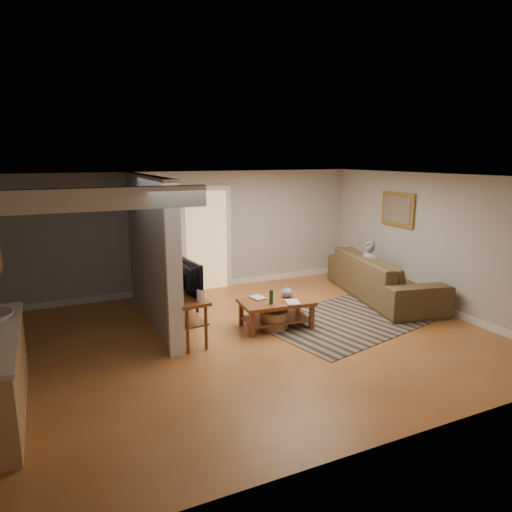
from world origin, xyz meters
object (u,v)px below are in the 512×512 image
Objects in this scene: sofa at (381,297)px; speaker_right at (164,295)px; toy_basket at (274,318)px; child at (367,298)px; toddler at (188,312)px; speaker_left at (177,307)px; coffee_table at (277,306)px; tv_console at (184,299)px.

speaker_right reaches higher than sofa.
toy_basket is (1.54, -1.14, -0.28)m from speaker_right.
sofa is at bearing 57.33° from child.
toddler is at bearing 90.39° from sofa.
speaker_left reaches higher than sofa.
child is at bearing 166.33° from toddler.
speaker_right is 1.94m from toy_basket.
coffee_table is at bearing 113.45° from sofa.
sofa is 0.31m from child.
tv_console is 2.56× the size of toy_basket.
tv_console reaches higher than coffee_table.
tv_console is at bearing 174.68° from toy_basket.
coffee_table is 1.65m from speaker_left.
child is (2.38, 0.64, -0.36)m from coffee_table.
sofa is at bearing 12.08° from toy_basket.
tv_console is (-1.55, 0.10, 0.30)m from coffee_table.
coffee_table is at bearing -91.10° from child.
toy_basket is at bearing -11.59° from tv_console.
toddler is (0.42, 1.23, -0.66)m from tv_console.
tv_console is (-4.24, -0.45, 0.66)m from sofa.
coffee_table is 1.26× the size of speaker_left.
speaker_right reaches higher than child.
toy_basket is 1.73m from toddler.
coffee_table is at bearing -1.86° from speaker_left.
speaker_right is 0.79× the size of child.
speaker_right is at bearing -112.76° from child.
tv_console is 4.03m from child.
sofa is 2.83m from toy_basket.
coffee_table is 1.36× the size of speaker_right.
toy_basket is at bearing -90.73° from child.
speaker_right is at bearing 98.18° from speaker_left.
speaker_left reaches higher than speaker_right.
toy_basket is at bearing -3.76° from speaker_left.
toy_basket is 0.41× the size of child.
speaker_left reaches higher than coffee_table.
tv_console is at bearing 176.38° from coffee_table.
tv_console reaches higher than child.
sofa is at bearing -0.16° from tv_console.
tv_console is 1.04× the size of child.
speaker_left reaches higher than toddler.
toddler is at bearing 127.83° from toy_basket.
sofa is 4.34m from speaker_left.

